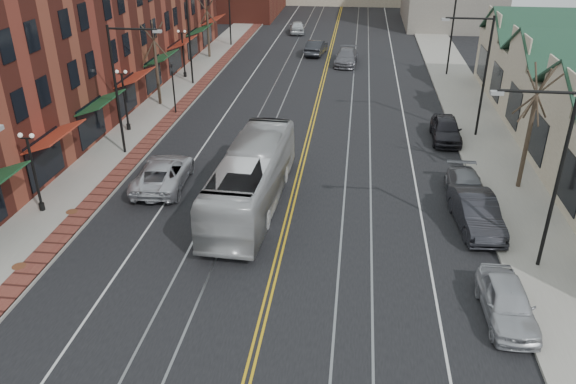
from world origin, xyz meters
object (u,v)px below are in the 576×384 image
(parked_car_a, at_px, (507,302))
(parked_car_b, at_px, (476,213))
(parked_car_d, at_px, (446,129))
(parked_car_c, at_px, (466,189))
(parked_suv, at_px, (163,173))
(transit_bus, at_px, (252,178))

(parked_car_a, height_order, parked_car_b, parked_car_b)
(parked_car_d, bearing_deg, parked_car_c, -88.68)
(parked_suv, bearing_deg, parked_car_a, 146.49)
(parked_suv, height_order, parked_car_c, parked_suv)
(parked_suv, xyz_separation_m, parked_car_c, (16.80, 0.29, -0.10))
(transit_bus, height_order, parked_car_a, transit_bus)
(parked_suv, distance_m, parked_car_a, 19.34)
(parked_car_b, relative_size, parked_car_c, 1.06)
(transit_bus, distance_m, parked_car_b, 11.43)
(parked_car_b, distance_m, parked_car_c, 2.93)
(parked_car_d, bearing_deg, parked_car_b, -88.68)
(transit_bus, relative_size, parked_car_d, 2.49)
(parked_car_c, relative_size, parked_car_d, 1.02)
(parked_suv, bearing_deg, parked_car_c, 177.18)
(parked_car_b, bearing_deg, parked_car_a, -95.46)
(parked_car_a, xyz_separation_m, parked_car_b, (0.00, 6.94, 0.09))
(transit_bus, xyz_separation_m, parked_car_b, (11.37, -0.89, -0.79))
(parked_car_d, bearing_deg, parked_car_a, -88.68)
(parked_suv, relative_size, parked_car_c, 1.20)
(parked_car_a, height_order, parked_car_c, parked_car_a)
(transit_bus, height_order, parked_car_d, transit_bus)
(transit_bus, relative_size, parked_car_b, 2.29)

